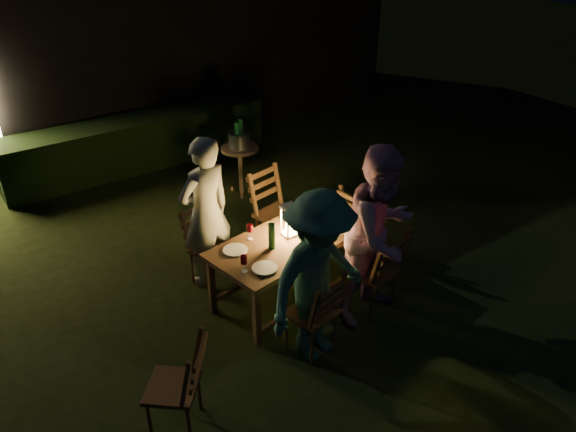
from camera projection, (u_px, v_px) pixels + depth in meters
garden_envelope at (106, 36)px, 10.33m from camera, size 40.00×40.00×3.20m
dining_table at (289, 244)px, 5.87m from camera, size 1.83×1.13×0.71m
chair_near_left at (313, 325)px, 5.30m from camera, size 0.50×0.53×0.94m
chair_near_right at (372, 283)px, 5.83m from camera, size 0.53×0.56×1.02m
chair_far_left at (212, 260)px, 6.25m from camera, size 0.53×0.55×0.95m
chair_far_right at (277, 225)px, 6.85m from camera, size 0.56×0.59×1.05m
chair_end at (361, 231)px, 6.80m from camera, size 0.47×0.44×0.93m
chair_spare at (176, 400)px, 4.52m from camera, size 0.60×0.60×0.93m
person_house_side at (206, 213)px, 6.00m from camera, size 0.69×0.52×1.74m
person_opp_right at (381, 234)px, 5.50m from camera, size 1.01×0.85×1.86m
person_opp_left at (318, 278)px, 4.98m from camera, size 1.20×0.81×1.71m
lantern at (290, 222)px, 5.82m from camera, size 0.16×0.16×0.35m
plate_far_left at (235, 250)px, 5.64m from camera, size 0.25×0.25×0.01m
plate_near_left at (265, 268)px, 5.36m from camera, size 0.25×0.25×0.01m
plate_far_right at (304, 216)px, 6.24m from camera, size 0.25×0.25×0.01m
plate_near_right at (334, 230)px, 5.97m from camera, size 0.25×0.25×0.01m
wineglass_a at (250, 232)px, 5.79m from camera, size 0.06×0.06×0.18m
wineglass_b at (244, 264)px, 5.28m from camera, size 0.06×0.06×0.18m
wineglass_c at (329, 231)px, 5.80m from camera, size 0.06×0.06×0.18m
wineglass_d at (318, 205)px, 6.28m from camera, size 0.06×0.06×0.18m
wineglass_e at (304, 246)px, 5.55m from camera, size 0.06×0.06×0.18m
bottle_table at (272, 236)px, 5.62m from camera, size 0.07×0.07×0.28m
napkin_left at (301, 256)px, 5.55m from camera, size 0.18×0.14×0.01m
napkin_right at (346, 230)px, 5.98m from camera, size 0.18×0.14×0.01m
phone at (265, 275)px, 5.27m from camera, size 0.14×0.07×0.01m
side_table at (240, 153)px, 7.98m from camera, size 0.54×0.54×0.72m
ice_bucket at (239, 140)px, 7.89m from camera, size 0.30×0.30×0.22m
bottle_bucket_a at (237, 138)px, 7.81m from camera, size 0.07×0.07×0.32m
bottle_bucket_b at (241, 135)px, 7.92m from camera, size 0.07×0.07×0.32m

